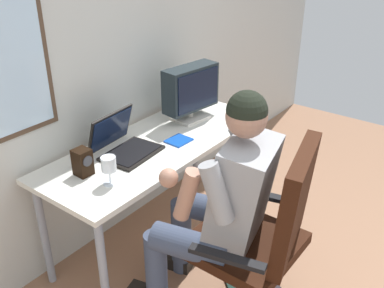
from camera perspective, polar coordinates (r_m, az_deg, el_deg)
wall_rear at (r=2.64m, az=-13.39°, el=13.60°), size 5.80×0.08×2.69m
desk at (r=2.74m, az=-4.39°, el=-1.05°), size 1.56×0.61×0.72m
office_chair at (r=2.22m, az=9.69°, el=-10.75°), size 0.67×0.59×1.04m
person_seated at (r=2.23m, az=3.45°, el=-7.41°), size 0.61×0.80×1.28m
crt_monitor at (r=2.94m, az=-0.15°, el=7.07°), size 0.41×0.21×0.37m
laptop at (r=2.60m, az=-9.01°, el=0.25°), size 0.36×0.34×0.23m
wine_glass at (r=2.27m, az=-10.69°, el=-2.75°), size 0.08×0.08×0.16m
desk_speaker at (r=2.40m, az=-13.94°, el=-2.29°), size 0.08×0.09×0.15m
cd_case at (r=2.71m, az=-1.73°, el=0.46°), size 0.15×0.13×0.01m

